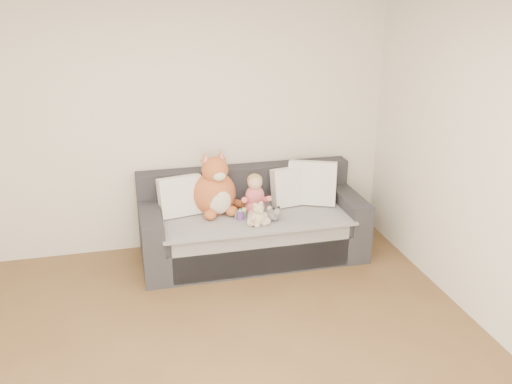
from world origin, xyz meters
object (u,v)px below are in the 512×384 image
plush_cat (215,190)px  toddler (255,198)px  sippy_cup (240,214)px  sofa (251,226)px  teddy_bear (258,216)px

plush_cat → toddler: bearing=-34.8°
toddler → sippy_cup: size_ratio=3.75×
sippy_cup → plush_cat: bearing=130.6°
sippy_cup → toddler: bearing=22.5°
sofa → toddler: bearing=-81.0°
sofa → plush_cat: 0.54m
teddy_bear → sippy_cup: (-0.14, 0.17, -0.03)m
sofa → sippy_cup: (-0.15, -0.17, 0.22)m
plush_cat → sippy_cup: bearing=-60.2°
toddler → plush_cat: bearing=162.0°
sofa → sippy_cup: size_ratio=19.30×
sofa → teddy_bear: size_ratio=9.29×
sofa → teddy_bear: bearing=-92.4°
toddler → teddy_bear: toddler is taller
teddy_bear → sippy_cup: bearing=107.6°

